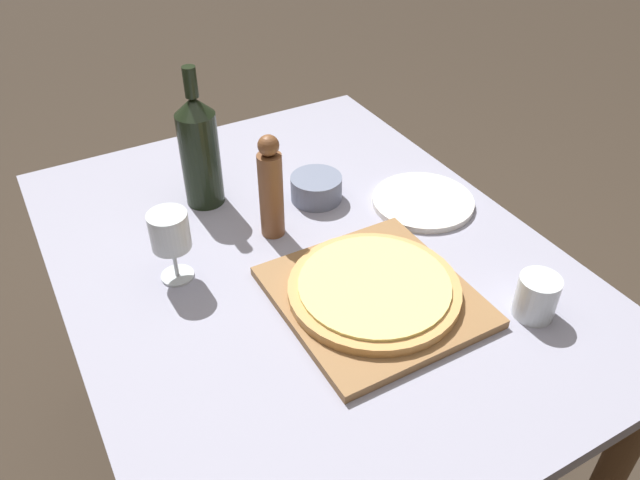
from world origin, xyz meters
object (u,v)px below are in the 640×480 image
(wine_bottle, at_px, (199,150))
(pepper_mill, at_px, (271,189))
(wine_glass, at_px, (170,233))
(pizza, at_px, (374,288))
(small_bowl, at_px, (316,188))

(wine_bottle, bearing_deg, pepper_mill, -66.18)
(wine_glass, bearing_deg, pizza, -39.27)
(wine_bottle, distance_m, pepper_mill, 0.20)
(wine_glass, relative_size, small_bowl, 1.27)
(wine_bottle, distance_m, small_bowl, 0.27)
(wine_glass, bearing_deg, pepper_mill, 9.48)
(wine_bottle, relative_size, pepper_mill, 1.38)
(wine_bottle, bearing_deg, wine_glass, -123.03)
(pepper_mill, bearing_deg, wine_bottle, 113.82)
(pepper_mill, bearing_deg, wine_glass, -170.52)
(small_bowl, bearing_deg, pizza, -101.55)
(pizza, bearing_deg, wine_glass, 140.73)
(wine_glass, bearing_deg, wine_bottle, 56.97)
(pizza, distance_m, wine_glass, 0.39)
(pepper_mill, distance_m, wine_glass, 0.23)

